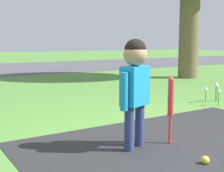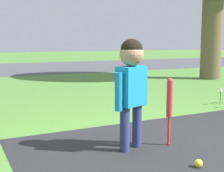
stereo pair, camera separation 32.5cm
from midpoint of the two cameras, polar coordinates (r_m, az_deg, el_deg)
The scene contains 5 objects.
ground_plane at distance 3.15m, azimuth 8.13°, elevation -10.82°, with size 60.00×60.00×0.00m, color #518438.
child at distance 2.90m, azimuth 1.04°, elevation 1.39°, with size 0.40×0.25×1.04m.
baseball_bat at distance 3.10m, azimuth 7.76°, elevation -2.73°, with size 0.06×0.06×0.67m.
sports_ball at distance 2.74m, azimuth 13.40°, elevation -13.10°, with size 0.07×0.07×0.07m.
flower_bed at distance 5.44m, azimuth 16.64°, elevation -0.31°, with size 0.36×0.34×0.34m.
Camera 1 is at (-2.09, -2.17, 1.01)m, focal length 50.00 mm.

